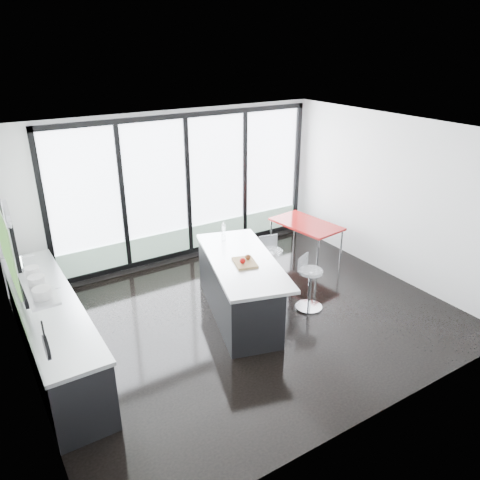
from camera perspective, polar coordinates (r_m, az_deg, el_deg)
floor at (r=7.27m, az=0.59°, el=-9.32°), size 6.00×5.00×0.00m
ceiling at (r=6.22m, az=0.70°, el=12.94°), size 6.00×5.00×0.00m
wall_back at (r=8.82m, az=-6.56°, el=5.69°), size 6.00×0.09×2.80m
wall_front at (r=4.93m, az=16.68°, el=-8.53°), size 6.00×0.00×2.80m
wall_left at (r=5.92m, az=-25.98°, el=-2.68°), size 0.26×5.00×2.80m
wall_right at (r=8.53m, az=17.95°, el=4.96°), size 0.00×5.00×2.80m
counter_cabinets at (r=6.57m, az=-21.83°, el=-10.34°), size 0.69×3.24×1.36m
island at (r=7.13m, az=-0.32°, el=-5.67°), size 1.54×2.42×1.19m
bar_stool_near at (r=7.40m, az=8.51°, el=-5.93°), size 0.56×0.56×0.67m
bar_stool_far at (r=7.93m, az=3.78°, el=-3.53°), size 0.52×0.52×0.70m
red_table at (r=9.08m, az=7.96°, el=-0.03°), size 0.92×1.41×0.71m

